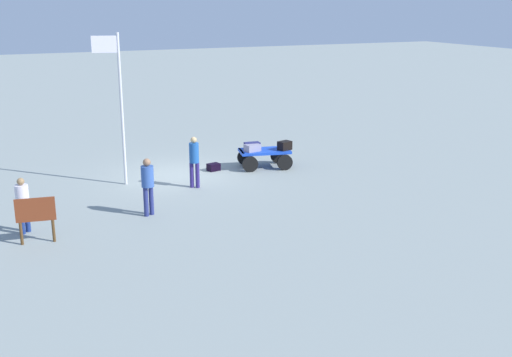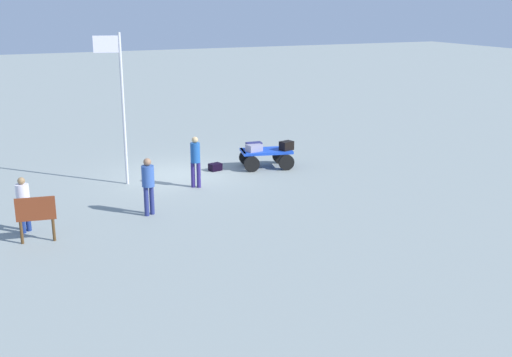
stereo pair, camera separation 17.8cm
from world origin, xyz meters
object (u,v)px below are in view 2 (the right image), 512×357
(suitcase_maroon, at_px, (254,148))
(worker_supervisor, at_px, (23,200))
(flagpole, at_px, (120,97))
(signboard, at_px, (36,213))
(suitcase_dark, at_px, (286,146))
(worker_lead, at_px, (195,158))
(worker_trailing, at_px, (148,181))
(suitcase_navy, at_px, (254,146))
(suitcase_tan, at_px, (215,167))
(luggage_cart, at_px, (266,155))

(suitcase_maroon, distance_m, worker_supervisor, 9.24)
(flagpole, height_order, signboard, flagpole)
(suitcase_dark, xyz_separation_m, flagpole, (6.17, -0.27, 2.18))
(worker_lead, distance_m, worker_trailing, 3.11)
(suitcase_navy, distance_m, signboard, 9.68)
(suitcase_navy, xyz_separation_m, flagpole, (5.06, 0.29, 2.21))
(suitcase_tan, height_order, signboard, signboard)
(suitcase_dark, bearing_deg, luggage_cart, -26.12)
(suitcase_dark, height_order, suitcase_tan, suitcase_dark)
(luggage_cart, relative_size, suitcase_navy, 3.50)
(signboard, bearing_deg, suitcase_dark, -155.68)
(worker_supervisor, height_order, signboard, worker_supervisor)
(suitcase_navy, xyz_separation_m, worker_trailing, (5.11, 3.88, 0.21))
(worker_lead, bearing_deg, suitcase_navy, -150.01)
(worker_supervisor, xyz_separation_m, signboard, (-0.23, 0.95, -0.10))
(suitcase_maroon, height_order, signboard, signboard)
(suitcase_dark, bearing_deg, signboard, 24.32)
(worker_supervisor, bearing_deg, signboard, 103.82)
(worker_supervisor, bearing_deg, worker_trailing, -179.62)
(suitcase_maroon, xyz_separation_m, worker_lead, (2.80, 1.41, 0.20))
(suitcase_dark, distance_m, signboard, 10.41)
(luggage_cart, xyz_separation_m, suitcase_dark, (-0.71, 0.35, 0.38))
(luggage_cart, relative_size, signboard, 1.72)
(worker_lead, relative_size, flagpole, 0.34)
(suitcase_dark, bearing_deg, suitcase_navy, -27.04)
(luggage_cart, xyz_separation_m, suitcase_tan, (1.94, -0.36, -0.35))
(suitcase_maroon, xyz_separation_m, suitcase_tan, (1.42, -0.41, -0.69))
(suitcase_maroon, bearing_deg, worker_trailing, 35.82)
(worker_trailing, bearing_deg, suitcase_dark, -151.97)
(suitcase_tan, xyz_separation_m, worker_supervisor, (7.08, 4.04, 0.79))
(suitcase_dark, distance_m, worker_lead, 4.17)
(suitcase_dark, xyz_separation_m, worker_supervisor, (9.72, 3.33, 0.06))
(luggage_cart, relative_size, suitcase_tan, 4.19)
(luggage_cart, bearing_deg, suitcase_tan, -10.59)
(worker_trailing, height_order, signboard, worker_trailing)
(suitcase_dark, bearing_deg, worker_lead, 15.48)
(suitcase_navy, distance_m, flagpole, 5.53)
(luggage_cart, height_order, suitcase_maroon, suitcase_maroon)
(suitcase_navy, height_order, worker_supervisor, worker_supervisor)
(suitcase_dark, distance_m, flagpole, 6.55)
(worker_trailing, distance_m, flagpole, 4.10)
(suitcase_tan, bearing_deg, signboard, 36.13)
(luggage_cart, height_order, suitcase_dark, suitcase_dark)
(suitcase_tan, xyz_separation_m, worker_trailing, (3.57, 4.02, 0.91))
(suitcase_dark, xyz_separation_m, worker_lead, (4.02, 1.11, 0.16))
(signboard, bearing_deg, worker_supervisor, -76.18)
(suitcase_tan, relative_size, signboard, 0.41)
(suitcase_maroon, relative_size, suitcase_tan, 1.22)
(worker_trailing, bearing_deg, suitcase_navy, -142.81)
(suitcase_maroon, bearing_deg, suitcase_dark, 166.23)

